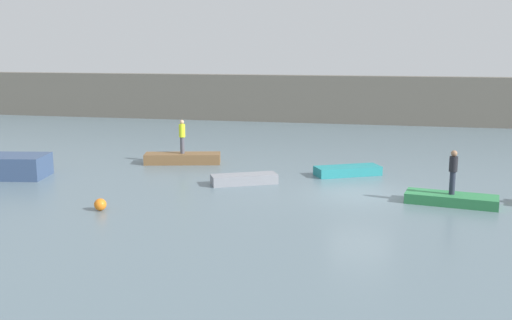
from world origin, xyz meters
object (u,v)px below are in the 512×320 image
(rowboat_grey, at_px, (244,179))
(rowboat_green, at_px, (451,199))
(rowboat_teal, at_px, (348,171))
(mooring_buoy, at_px, (100,205))
(person_hiviz_shirt, at_px, (182,135))
(rowboat_brown, at_px, (183,158))
(person_dark_shirt, at_px, (453,170))

(rowboat_grey, bearing_deg, rowboat_green, -37.23)
(rowboat_teal, height_order, mooring_buoy, mooring_buoy)
(person_hiviz_shirt, bearing_deg, rowboat_grey, -42.66)
(person_hiviz_shirt, bearing_deg, rowboat_teal, -7.02)
(rowboat_teal, height_order, rowboat_green, rowboat_teal)
(rowboat_brown, height_order, person_hiviz_shirt, person_hiviz_shirt)
(person_hiviz_shirt, bearing_deg, rowboat_green, -23.33)
(person_dark_shirt, bearing_deg, rowboat_grey, 169.23)
(person_dark_shirt, bearing_deg, rowboat_teal, 133.53)
(rowboat_brown, bearing_deg, person_dark_shirt, -37.19)
(person_dark_shirt, bearing_deg, person_hiviz_shirt, 156.67)
(rowboat_brown, xyz_separation_m, rowboat_green, (12.90, -5.56, -0.07))
(person_hiviz_shirt, bearing_deg, rowboat_brown, 90.00)
(rowboat_brown, relative_size, rowboat_green, 1.14)
(rowboat_grey, height_order, rowboat_teal, rowboat_grey)
(rowboat_brown, bearing_deg, person_hiviz_shirt, -103.86)
(mooring_buoy, bearing_deg, rowboat_green, 16.29)
(rowboat_green, xyz_separation_m, person_hiviz_shirt, (-12.90, 5.56, 1.31))
(rowboat_green, height_order, person_hiviz_shirt, person_hiviz_shirt)
(rowboat_teal, distance_m, person_dark_shirt, 6.31)
(rowboat_teal, xyz_separation_m, person_dark_shirt, (4.28, -4.50, 1.14))
(rowboat_brown, distance_m, rowboat_grey, 5.78)
(rowboat_brown, xyz_separation_m, mooring_buoy, (0.05, -9.32, -0.04))
(rowboat_grey, bearing_deg, person_hiviz_shirt, 110.88)
(rowboat_brown, bearing_deg, rowboat_teal, -20.87)
(rowboat_brown, height_order, rowboat_teal, rowboat_brown)
(rowboat_grey, relative_size, person_hiviz_shirt, 1.66)
(person_dark_shirt, relative_size, mooring_buoy, 3.76)
(rowboat_grey, xyz_separation_m, rowboat_green, (8.64, -1.64, -0.02))
(rowboat_brown, height_order, rowboat_grey, rowboat_brown)
(rowboat_green, height_order, person_dark_shirt, person_dark_shirt)
(rowboat_green, height_order, mooring_buoy, mooring_buoy)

